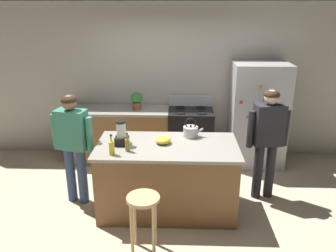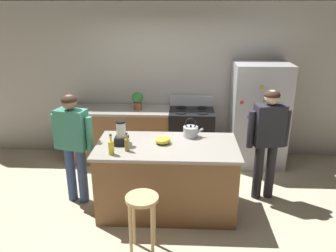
% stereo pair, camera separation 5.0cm
% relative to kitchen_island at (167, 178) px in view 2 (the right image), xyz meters
% --- Properties ---
extents(ground_plane, '(14.00, 14.00, 0.00)m').
position_rel_kitchen_island_xyz_m(ground_plane, '(0.00, 0.00, -0.47)').
color(ground_plane, beige).
extents(back_wall, '(8.00, 0.10, 2.70)m').
position_rel_kitchen_island_xyz_m(back_wall, '(0.00, 1.95, 0.88)').
color(back_wall, '#BCB7AD').
rests_on(back_wall, ground_plane).
extents(kitchen_island, '(1.82, 0.95, 0.94)m').
position_rel_kitchen_island_xyz_m(kitchen_island, '(0.00, 0.00, 0.00)').
color(kitchen_island, brown).
rests_on(kitchen_island, ground_plane).
extents(back_counter_run, '(2.00, 0.64, 0.94)m').
position_rel_kitchen_island_xyz_m(back_counter_run, '(-0.80, 1.55, -0.00)').
color(back_counter_run, brown).
rests_on(back_counter_run, ground_plane).
extents(refrigerator, '(0.90, 0.73, 1.76)m').
position_rel_kitchen_island_xyz_m(refrigerator, '(1.47, 1.50, 0.41)').
color(refrigerator, '#B7BABF').
rests_on(refrigerator, ground_plane).
extents(stove_range, '(0.76, 0.65, 1.12)m').
position_rel_kitchen_island_xyz_m(stove_range, '(0.35, 1.52, 0.01)').
color(stove_range, black).
rests_on(stove_range, ground_plane).
extents(person_by_island_left, '(0.60, 0.30, 1.55)m').
position_rel_kitchen_island_xyz_m(person_by_island_left, '(-1.27, 0.15, 0.46)').
color(person_by_island_left, '#384C7A').
rests_on(person_by_island_left, ground_plane).
extents(person_by_sink_right, '(0.60, 0.28, 1.59)m').
position_rel_kitchen_island_xyz_m(person_by_sink_right, '(1.36, 0.37, 0.49)').
color(person_by_sink_right, '#26262B').
rests_on(person_by_sink_right, ground_plane).
extents(bar_stool, '(0.36, 0.36, 0.70)m').
position_rel_kitchen_island_xyz_m(bar_stool, '(-0.23, -0.86, 0.07)').
color(bar_stool, tan).
rests_on(bar_stool, ground_plane).
extents(potted_plant, '(0.20, 0.20, 0.30)m').
position_rel_kitchen_island_xyz_m(potted_plant, '(-0.58, 1.55, 0.64)').
color(potted_plant, brown).
rests_on(potted_plant, back_counter_run).
extents(blender_appliance, '(0.17, 0.17, 0.32)m').
position_rel_kitchen_island_xyz_m(blender_appliance, '(-0.58, -0.01, 0.60)').
color(blender_appliance, black).
rests_on(blender_appliance, kitchen_island).
extents(bottle_vinegar, '(0.06, 0.06, 0.24)m').
position_rel_kitchen_island_xyz_m(bottle_vinegar, '(-0.48, -0.21, 0.56)').
color(bottle_vinegar, olive).
rests_on(bottle_vinegar, kitchen_island).
extents(bottle_soda, '(0.07, 0.07, 0.26)m').
position_rel_kitchen_island_xyz_m(bottle_soda, '(-0.65, -0.32, 0.56)').
color(bottle_soda, yellow).
rests_on(bottle_soda, kitchen_island).
extents(mixing_bowl, '(0.20, 0.20, 0.09)m').
position_rel_kitchen_island_xyz_m(mixing_bowl, '(-0.06, 0.05, 0.52)').
color(mixing_bowl, yellow).
rests_on(mixing_bowl, kitchen_island).
extents(tea_kettle, '(0.28, 0.20, 0.27)m').
position_rel_kitchen_island_xyz_m(tea_kettle, '(0.31, 0.31, 0.55)').
color(tea_kettle, '#B7BABF').
rests_on(tea_kettle, kitchen_island).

